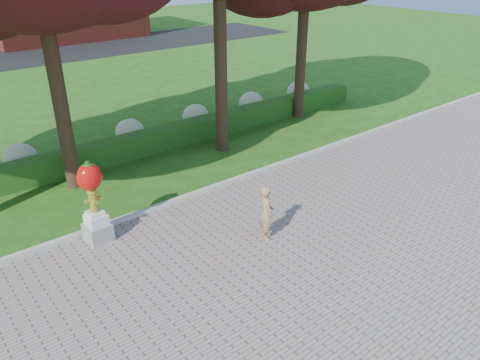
% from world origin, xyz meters
% --- Properties ---
extents(ground, '(100.00, 100.00, 0.00)m').
position_xyz_m(ground, '(0.00, 0.00, 0.00)').
color(ground, '#244C13').
rests_on(ground, ground).
extents(walkway, '(40.00, 14.00, 0.04)m').
position_xyz_m(walkway, '(0.00, -4.00, 0.02)').
color(walkway, gray).
rests_on(walkway, ground).
extents(curb, '(40.00, 0.18, 0.15)m').
position_xyz_m(curb, '(0.00, 3.00, 0.07)').
color(curb, '#ADADA5').
rests_on(curb, ground).
extents(lawn_hedge, '(24.00, 0.70, 0.80)m').
position_xyz_m(lawn_hedge, '(0.00, 7.00, 0.40)').
color(lawn_hedge, '#1B4513').
rests_on(lawn_hedge, ground).
extents(hydrangea_row, '(20.10, 1.10, 0.99)m').
position_xyz_m(hydrangea_row, '(0.57, 8.00, 0.55)').
color(hydrangea_row, '#9EA67F').
rests_on(hydrangea_row, ground).
extents(hydrant_sculpture, '(0.65, 0.64, 2.22)m').
position_xyz_m(hydrant_sculpture, '(-2.69, 2.50, 1.21)').
color(hydrant_sculpture, gray).
rests_on(hydrant_sculpture, walkway).
extents(woman, '(0.54, 0.64, 1.50)m').
position_xyz_m(woman, '(0.74, -0.09, 0.79)').
color(woman, '#9F7D5B').
rests_on(woman, walkway).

